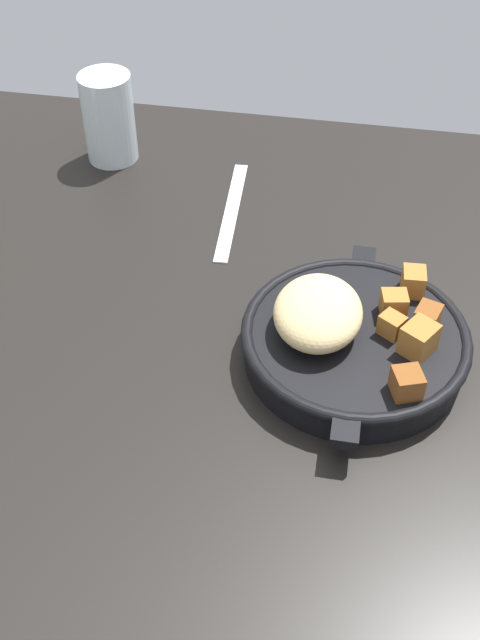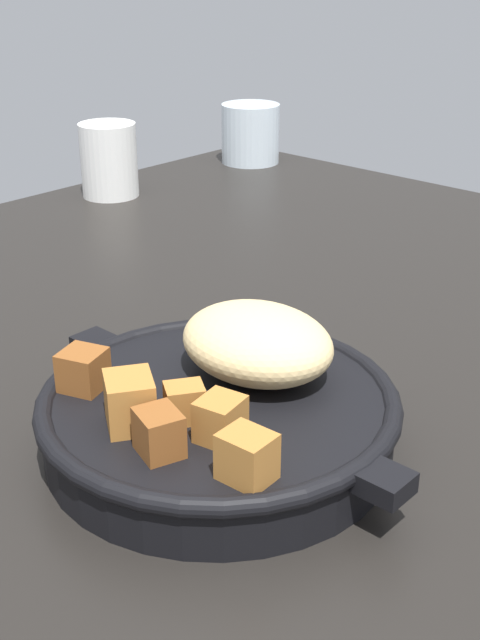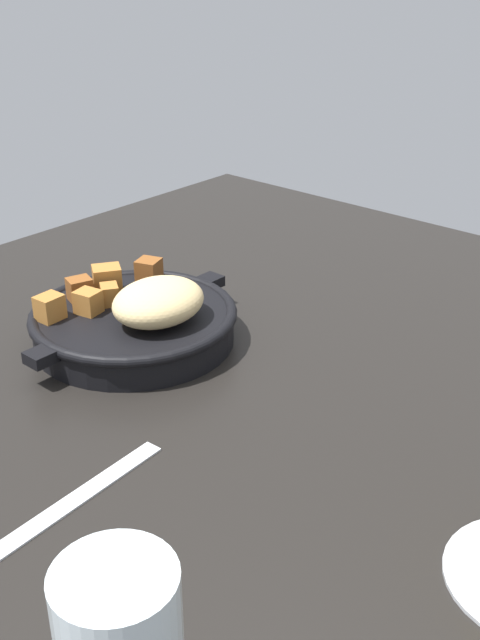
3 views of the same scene
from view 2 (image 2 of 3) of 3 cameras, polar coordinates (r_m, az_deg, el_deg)
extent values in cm
cube|color=black|center=(63.08, 3.62, -3.08)|extent=(98.89, 97.21, 2.40)
cylinder|color=black|center=(50.28, -1.46, -7.00)|extent=(21.02, 21.02, 3.51)
torus|color=black|center=(49.52, -1.48, -5.55)|extent=(21.80, 21.80, 1.20)
cube|color=black|center=(43.64, 9.92, -10.99)|extent=(2.64, 2.40, 1.20)
cube|color=black|center=(57.44, -9.95, -1.69)|extent=(2.64, 2.40, 1.20)
ellipsoid|color=#DBBC7F|center=(50.91, 1.19, -1.55)|extent=(10.04, 8.28, 4.28)
cube|color=#A86B2D|center=(46.65, -3.84, -5.72)|extent=(2.69, 2.80, 2.17)
cube|color=#A86B2D|center=(46.21, -7.61, -5.62)|extent=(3.95, 3.83, 3.01)
cube|color=brown|center=(50.55, -10.77, -3.40)|extent=(3.15, 3.13, 2.44)
cube|color=brown|center=(43.85, -5.62, -7.75)|extent=(3.01, 2.80, 2.45)
cube|color=#A86B2D|center=(41.69, 0.49, -9.41)|extent=(2.70, 2.35, 2.58)
cube|color=#A86B2D|center=(44.83, -1.37, -6.86)|extent=(2.58, 2.78, 2.43)
cylinder|color=silver|center=(116.31, 0.73, 12.75)|extent=(7.95, 7.95, 7.94)
cylinder|color=white|center=(101.33, -9.03, 10.85)|extent=(6.76, 6.76, 8.68)
camera|label=1|loc=(0.94, -33.22, 38.72)|focal=44.29mm
camera|label=3|loc=(0.89, 58.89, 20.62)|focal=43.13mm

